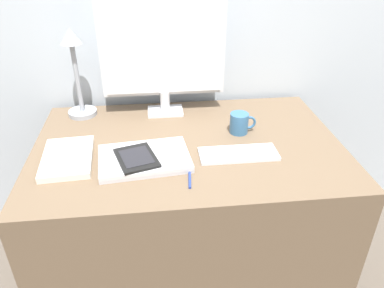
{
  "coord_description": "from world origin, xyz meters",
  "views": [
    {
      "loc": [
        -0.12,
        -1.11,
        1.46
      ],
      "look_at": [
        0.0,
        0.02,
        0.8
      ],
      "focal_mm": 35.0,
      "sensor_mm": 36.0,
      "label": 1
    }
  ],
  "objects": [
    {
      "name": "desk",
      "position": [
        0.0,
        0.13,
        0.37
      ],
      "size": [
        1.18,
        0.77,
        0.74
      ],
      "color": "brown",
      "rests_on": "ground_plane"
    },
    {
      "name": "monitor",
      "position": [
        -0.07,
        0.42,
        1.02
      ],
      "size": [
        0.52,
        0.11,
        0.51
      ],
      "color": "silver",
      "rests_on": "desk"
    },
    {
      "name": "keyboard",
      "position": [
        0.17,
        0.02,
        0.74
      ],
      "size": [
        0.29,
        0.11,
        0.01
      ],
      "color": "silver",
      "rests_on": "desk"
    },
    {
      "name": "laptop",
      "position": [
        -0.17,
        0.02,
        0.75
      ],
      "size": [
        0.34,
        0.25,
        0.02
      ],
      "color": "#BCBCC1",
      "rests_on": "desk"
    },
    {
      "name": "ereader",
      "position": [
        -0.19,
        -0.0,
        0.77
      ],
      "size": [
        0.17,
        0.2,
        0.01
      ],
      "color": "black",
      "rests_on": "laptop"
    },
    {
      "name": "desk_lamp",
      "position": [
        -0.44,
        0.43,
        0.94
      ],
      "size": [
        0.12,
        0.12,
        0.38
      ],
      "color": "#999EA8",
      "rests_on": "desk"
    },
    {
      "name": "notebook",
      "position": [
        -0.44,
        0.06,
        0.75
      ],
      "size": [
        0.19,
        0.27,
        0.02
      ],
      "color": "silver",
      "rests_on": "desk"
    },
    {
      "name": "coffee_mug",
      "position": [
        0.22,
        0.2,
        0.78
      ],
      "size": [
        0.11,
        0.07,
        0.08
      ],
      "color": "#336089",
      "rests_on": "desk"
    },
    {
      "name": "pen",
      "position": [
        -0.02,
        -0.09,
        0.74
      ],
      "size": [
        0.02,
        0.14,
        0.01
      ],
      "color": "navy",
      "rests_on": "desk"
    }
  ]
}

